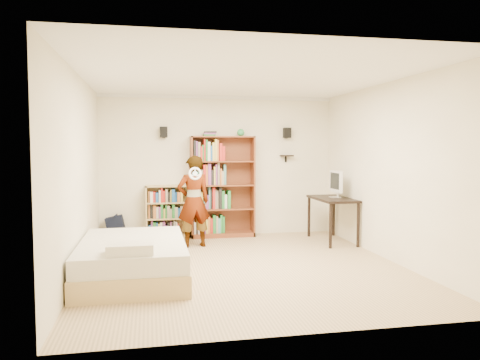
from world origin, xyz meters
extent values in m
cube|color=tan|center=(0.00, 0.00, 0.00)|extent=(4.50, 5.00, 0.01)
cube|color=white|center=(0.00, 2.50, 1.35)|extent=(4.50, 0.02, 2.70)
cube|color=white|center=(0.00, -2.50, 1.35)|extent=(4.50, 0.02, 2.70)
cube|color=white|center=(-2.25, 0.00, 1.35)|extent=(0.02, 5.00, 2.70)
cube|color=white|center=(2.25, 0.00, 1.35)|extent=(0.02, 5.00, 2.70)
cube|color=white|center=(0.00, 0.00, 2.70)|extent=(4.50, 5.00, 0.02)
cube|color=silver|center=(0.00, 2.47, 2.67)|extent=(4.50, 0.06, 0.06)
cube|color=silver|center=(0.00, -2.47, 2.67)|extent=(4.50, 0.06, 0.06)
cube|color=silver|center=(-2.22, 0.00, 2.67)|extent=(0.06, 5.00, 0.06)
cube|color=silver|center=(2.22, 0.00, 2.67)|extent=(0.06, 5.00, 0.06)
cube|color=black|center=(-1.05, 2.40, 2.00)|extent=(0.14, 0.12, 0.20)
cube|color=black|center=(1.35, 2.40, 2.00)|extent=(0.14, 0.12, 0.20)
cube|color=black|center=(1.35, 2.41, 1.55)|extent=(0.25, 0.16, 0.02)
imported|color=black|center=(-0.58, 1.50, 0.79)|extent=(0.64, 0.48, 1.57)
torus|color=silver|center=(-0.58, 1.21, 1.28)|extent=(0.22, 0.08, 0.22)
camera|label=1|loc=(-1.32, -6.48, 1.71)|focal=35.00mm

